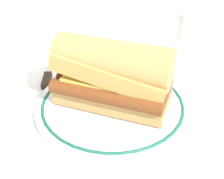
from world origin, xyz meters
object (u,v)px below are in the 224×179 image
object	(u,v)px
plate	(112,106)
butter_knife	(48,74)
sausage_sandwich	(112,75)
drinking_glass	(187,40)

from	to	relation	value
plate	butter_knife	xyz separation A→B (m)	(-0.17, 0.08, -0.00)
plate	butter_knife	size ratio (longest dim) A/B	2.10
sausage_sandwich	butter_knife	world-z (taller)	sausage_sandwich
plate	sausage_sandwich	distance (m)	0.07
sausage_sandwich	drinking_glass	xyz separation A→B (m)	(0.11, 0.24, -0.03)
drinking_glass	butter_knife	size ratio (longest dim) A/B	0.84
sausage_sandwich	drinking_glass	world-z (taller)	sausage_sandwich
sausage_sandwich	plate	bearing A→B (deg)	29.60
drinking_glass	butter_knife	xyz separation A→B (m)	(-0.28, -0.17, -0.05)
plate	sausage_sandwich	xyz separation A→B (m)	(-0.00, -0.00, 0.07)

